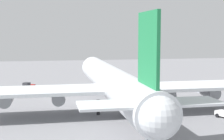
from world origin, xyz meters
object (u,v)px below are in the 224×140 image
object	(u,v)px
cargo_airplane	(112,82)
safety_cone_nose	(98,87)
cargo_container_fore	(202,89)
maintenance_van	(28,86)

from	to	relation	value
cargo_airplane	safety_cone_nose	size ratio (longest dim) A/B	115.20
safety_cone_nose	cargo_airplane	bearing A→B (deg)	177.32
cargo_container_fore	maintenance_van	bearing A→B (deg)	75.08
cargo_airplane	safety_cone_nose	distance (m)	32.98
cargo_container_fore	safety_cone_nose	xyz separation A→B (m)	(13.35, 29.71, -0.51)
safety_cone_nose	cargo_container_fore	bearing A→B (deg)	-114.20
cargo_airplane	cargo_container_fore	bearing A→B (deg)	-58.70
cargo_airplane	cargo_container_fore	world-z (taller)	cargo_airplane
maintenance_van	cargo_airplane	bearing A→B (deg)	-148.18
cargo_airplane	maintenance_van	distance (m)	38.90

